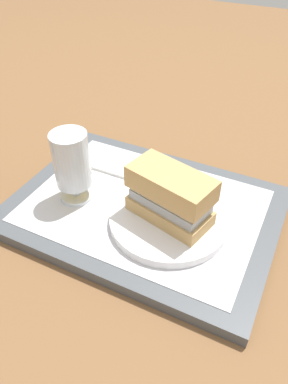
{
  "coord_description": "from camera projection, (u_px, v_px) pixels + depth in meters",
  "views": [
    {
      "loc": [
        -0.21,
        0.42,
        0.44
      ],
      "look_at": [
        0.0,
        0.0,
        0.05
      ],
      "focal_mm": 34.81,
      "sensor_mm": 36.0,
      "label": 1
    }
  ],
  "objects": [
    {
      "name": "ground_plane",
      "position": [
        144.0,
        214.0,
        0.64
      ],
      "size": [
        3.0,
        3.0,
        0.0
      ],
      "primitive_type": "plane",
      "color": "brown"
    },
    {
      "name": "tray",
      "position": [
        144.0,
        210.0,
        0.64
      ],
      "size": [
        0.44,
        0.32,
        0.02
      ],
      "primitive_type": "cube",
      "color": "#4C5156",
      "rests_on": "ground_plane"
    },
    {
      "name": "placemat",
      "position": [
        144.0,
        205.0,
        0.63
      ],
      "size": [
        0.38,
        0.27,
        0.0
      ],
      "primitive_type": "cube",
      "color": "silver",
      "rests_on": "tray"
    },
    {
      "name": "plate",
      "position": [
        169.0,
        219.0,
        0.59
      ],
      "size": [
        0.19,
        0.19,
        0.01
      ],
      "primitive_type": "cylinder",
      "color": "white",
      "rests_on": "placemat"
    },
    {
      "name": "sandwich",
      "position": [
        169.0,
        194.0,
        0.56
      ],
      "size": [
        0.14,
        0.09,
        0.08
      ],
      "rotation": [
        0.0,
        0.0,
        -0.25
      ],
      "color": "tan",
      "rests_on": "plate"
    },
    {
      "name": "beer_glass",
      "position": [
        72.0,
        164.0,
        0.6
      ],
      "size": [
        0.06,
        0.06,
        0.12
      ],
      "color": "silver",
      "rests_on": "placemat"
    },
    {
      "name": "napkin_folded",
      "position": [
        121.0,
        164.0,
        0.72
      ],
      "size": [
        0.09,
        0.07,
        0.01
      ],
      "primitive_type": "cube",
      "color": "white",
      "rests_on": "placemat"
    }
  ]
}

